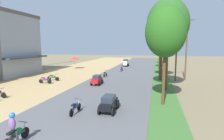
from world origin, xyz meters
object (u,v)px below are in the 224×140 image
object	(u,v)px
parked_motorbike_third	(45,80)
utility_pole_far	(186,48)
car_sedan_black	(109,103)
car_van_white	(126,62)
median_tree_second	(168,24)
motorbike_foreground_rider	(15,129)
utility_pole_near	(177,47)
median_tree_fourth	(160,36)
streetlamp_near	(162,47)
motorbike_ahead_third	(105,73)
motorbike_ahead_fourth	(122,68)
vendor_umbrella	(75,58)
median_tree_third	(162,23)
parked_motorbike_fourth	(53,77)
median_tree_nearest	(166,32)
motorbike_ahead_second	(76,107)
streetlamp_mid	(160,47)
car_hatchback_red	(97,79)
median_tree_fifth	(161,36)

from	to	relation	value
parked_motorbike_third	utility_pole_far	size ratio (longest dim) A/B	0.20
car_sedan_black	car_van_white	world-z (taller)	car_van_white
median_tree_second	motorbike_foreground_rider	xyz separation A→B (m)	(-7.60, -13.40, -6.32)
utility_pole_near	motorbike_foreground_rider	size ratio (longest dim) A/B	5.06
median_tree_fourth	streetlamp_near	xyz separation A→B (m)	(0.29, -4.32, -2.24)
motorbike_ahead_third	motorbike_ahead_fourth	xyz separation A→B (m)	(1.30, 6.96, 0.00)
vendor_umbrella	median_tree_fourth	world-z (taller)	median_tree_fourth
median_tree_third	streetlamp_near	world-z (taller)	median_tree_third
parked_motorbike_fourth	motorbike_ahead_third	distance (m)	7.83
median_tree_nearest	motorbike_ahead_second	size ratio (longest dim) A/B	4.42
streetlamp_mid	motorbike_ahead_second	size ratio (longest dim) A/B	4.36
median_tree_second	utility_pole_near	world-z (taller)	median_tree_second
median_tree_nearest	motorbike_ahead_third	size ratio (longest dim) A/B	4.42
median_tree_second	car_hatchback_red	world-z (taller)	median_tree_second
car_hatchback_red	motorbike_ahead_second	world-z (taller)	car_hatchback_red
motorbike_ahead_second	median_tree_third	bearing A→B (deg)	67.75
car_van_white	median_tree_third	bearing A→B (deg)	-64.11
car_hatchback_red	motorbike_ahead_third	xyz separation A→B (m)	(-0.67, 6.08, -0.17)
utility_pole_far	motorbike_foreground_rider	bearing A→B (deg)	-117.45
median_tree_fifth	utility_pole_near	world-z (taller)	utility_pole_near
median_tree_nearest	median_tree_second	size ratio (longest dim) A/B	0.82
utility_pole_far	motorbike_ahead_second	distance (m)	19.00
median_tree_second	motorbike_foreground_rider	distance (m)	16.65
median_tree_nearest	median_tree_fourth	size ratio (longest dim) A/B	0.90
median_tree_fifth	median_tree_second	bearing A→B (deg)	-89.64
median_tree_second	motorbike_ahead_fourth	distance (m)	16.90
median_tree_second	vendor_umbrella	bearing A→B (deg)	140.49
car_van_white	motorbike_ahead_second	size ratio (longest dim) A/B	1.34
parked_motorbike_third	motorbike_ahead_fourth	world-z (taller)	motorbike_ahead_fourth
parked_motorbike_fourth	streetlamp_near	xyz separation A→B (m)	(14.79, 12.85, 4.08)
vendor_umbrella	median_tree_second	distance (m)	23.53
median_tree_third	median_tree_fifth	bearing A→B (deg)	89.30
utility_pole_far	car_van_white	distance (m)	18.76
motorbike_ahead_fourth	motorbike_ahead_third	bearing A→B (deg)	-100.57
median_tree_nearest	median_tree_fourth	bearing A→B (deg)	89.99
median_tree_nearest	motorbike_ahead_third	xyz separation A→B (m)	(-8.37, 11.91, -5.38)
motorbike_foreground_rider	motorbike_ahead_fourth	world-z (taller)	motorbike_foreground_rider
streetlamp_near	motorbike_foreground_rider	distance (m)	29.28
streetlamp_mid	vendor_umbrella	bearing A→B (deg)	-132.97
median_tree_fifth	parked_motorbike_third	bearing A→B (deg)	-117.91
utility_pole_near	motorbike_ahead_second	xyz separation A→B (m)	(-8.13, -14.90, -4.17)
parked_motorbike_fourth	median_tree_fifth	bearing A→B (deg)	60.16
median_tree_nearest	motorbike_ahead_second	xyz separation A→B (m)	(-6.12, -3.66, -5.38)
parked_motorbike_fourth	motorbike_ahead_second	xyz separation A→B (m)	(8.37, -10.68, 0.02)
motorbike_ahead_fourth	utility_pole_far	bearing A→B (deg)	-32.19
vendor_umbrella	car_van_white	bearing A→B (deg)	36.13
median_tree_second	streetlamp_near	xyz separation A→B (m)	(-0.12, 14.65, -2.54)
utility_pole_near	motorbike_ahead_fourth	world-z (taller)	utility_pole_near
utility_pole_near	car_van_white	world-z (taller)	utility_pole_near
parked_motorbike_third	streetlamp_mid	world-z (taller)	streetlamp_mid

